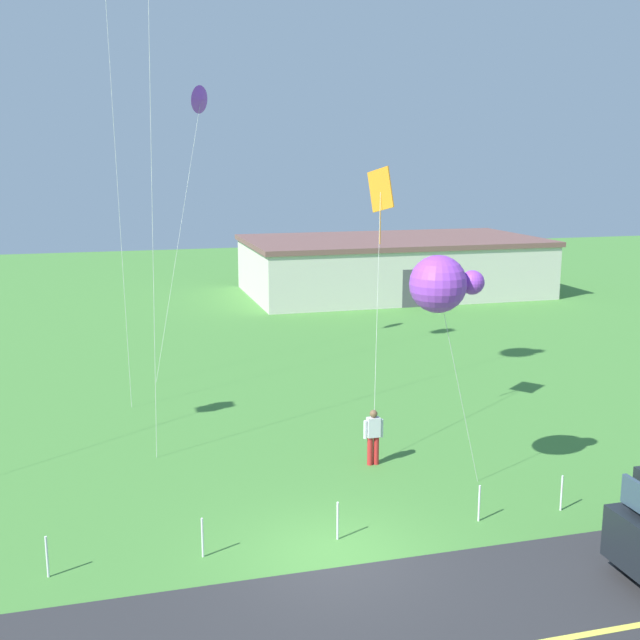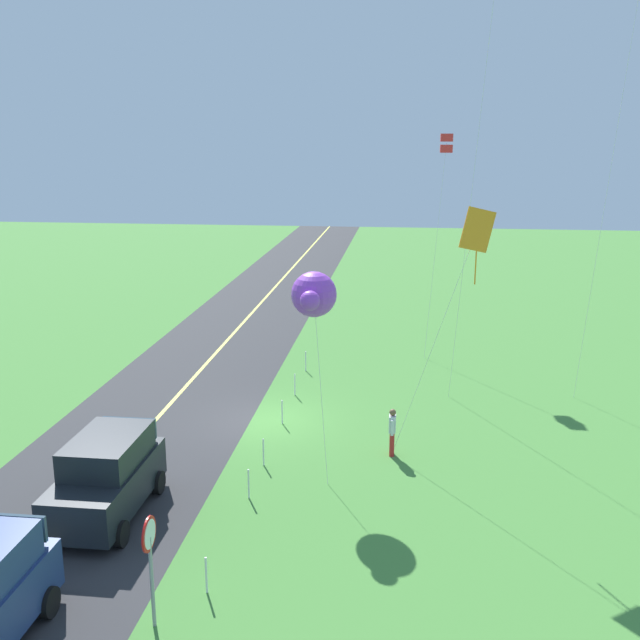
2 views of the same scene
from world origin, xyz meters
TOP-DOWN VIEW (x-y plane):
  - ground_plane at (0.00, 0.00)m, footprint 120.00×120.00m
  - asphalt_road at (0.00, -4.00)m, footprint 120.00×7.00m
  - road_centre_stripe at (0.00, -4.00)m, footprint 120.00×0.16m
  - car_suv_foreground at (7.32, -2.94)m, footprint 4.40×2.12m
  - stop_sign at (11.75, -0.10)m, footprint 0.76×0.08m
  - person_adult_near at (2.49, 4.73)m, footprint 0.58×0.22m
  - kite_red_low at (3.41, 7.00)m, footprint 1.18×2.85m
  - kite_blue_mid at (3.28, 2.26)m, footprint 2.29×1.40m
  - kite_yellow_high at (-10.43, 6.71)m, footprint 2.18×1.01m
  - fence_post_0 at (-5.96, 0.70)m, footprint 0.05×0.05m
  - fence_post_1 at (-2.78, 0.70)m, footprint 0.05×0.05m
  - fence_post_2 at (0.25, 0.70)m, footprint 0.05×0.05m
  - fence_post_3 at (3.75, 0.70)m, footprint 0.05×0.05m
  - fence_post_4 at (5.96, 0.70)m, footprint 0.05×0.05m
  - fence_post_5 at (10.48, 0.70)m, footprint 0.05×0.05m

SIDE VIEW (x-z plane):
  - ground_plane at x=0.00m, z-range -0.10..0.00m
  - asphalt_road at x=0.00m, z-range 0.00..0.00m
  - road_centre_stripe at x=0.00m, z-range 0.00..0.01m
  - fence_post_0 at x=-5.96m, z-range 0.00..0.90m
  - fence_post_1 at x=-2.78m, z-range 0.00..0.90m
  - fence_post_2 at x=0.25m, z-range 0.00..0.90m
  - fence_post_3 at x=3.75m, z-range 0.00..0.90m
  - fence_post_4 at x=5.96m, z-range 0.00..0.90m
  - fence_post_5 at x=10.48m, z-range 0.00..0.90m
  - person_adult_near at x=2.49m, z-range 0.06..1.66m
  - car_suv_foreground at x=7.32m, z-range 0.03..2.27m
  - stop_sign at x=11.75m, z-range 0.52..3.08m
  - kite_blue_mid at x=3.28m, z-range 2.39..8.59m
  - kite_red_low at x=3.41m, z-range 3.30..11.54m
  - kite_yellow_high at x=-10.43m, z-range 4.68..14.98m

